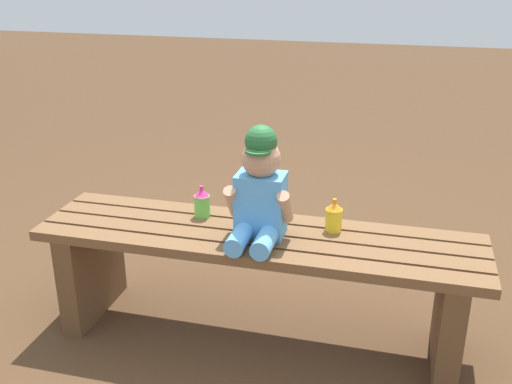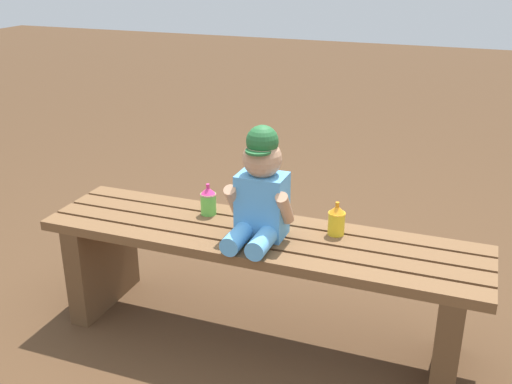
# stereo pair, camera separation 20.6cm
# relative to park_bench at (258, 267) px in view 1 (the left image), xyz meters

# --- Properties ---
(ground_plane) EXTENTS (16.00, 16.00, 0.00)m
(ground_plane) POSITION_rel_park_bench_xyz_m (0.00, 0.00, -0.30)
(ground_plane) COLOR #4C331E
(park_bench) EXTENTS (1.62, 0.39, 0.44)m
(park_bench) POSITION_rel_park_bench_xyz_m (0.00, 0.00, 0.00)
(park_bench) COLOR brown
(park_bench) RESTS_ON ground_plane
(child_figure) EXTENTS (0.23, 0.27, 0.40)m
(child_figure) POSITION_rel_park_bench_xyz_m (0.01, -0.02, 0.32)
(child_figure) COLOR #59A5E5
(child_figure) RESTS_ON park_bench
(sippy_cup_left) EXTENTS (0.06, 0.06, 0.12)m
(sippy_cup_left) POSITION_rel_park_bench_xyz_m (-0.24, 0.09, 0.20)
(sippy_cup_left) COLOR #66CC4C
(sippy_cup_left) RESTS_ON park_bench
(sippy_cup_right) EXTENTS (0.06, 0.06, 0.12)m
(sippy_cup_right) POSITION_rel_park_bench_xyz_m (0.26, 0.09, 0.20)
(sippy_cup_right) COLOR yellow
(sippy_cup_right) RESTS_ON park_bench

